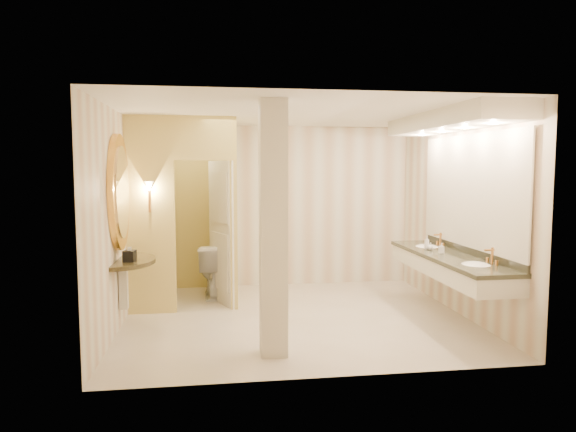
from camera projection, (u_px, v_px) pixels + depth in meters
name	position (u px, v px, depth m)	size (l,w,h in m)	color
floor	(296.00, 317.00, 6.86)	(4.50, 4.50, 0.00)	beige
ceiling	(296.00, 113.00, 6.62)	(4.50, 4.50, 0.00)	white
wall_back	(278.00, 206.00, 8.71)	(4.50, 0.02, 2.70)	beige
wall_front	(330.00, 237.00, 4.77)	(4.50, 0.02, 2.70)	beige
wall_left	(119.00, 220.00, 6.43)	(0.02, 4.00, 2.70)	beige
wall_right	(457.00, 215.00, 7.05)	(0.02, 4.00, 2.70)	beige
toilet_closet	(210.00, 210.00, 7.54)	(1.50, 1.55, 2.70)	#E2D276
wall_sconce	(149.00, 188.00, 6.86)	(0.14, 0.14, 0.42)	#B77A3A
vanity	(453.00, 196.00, 6.60)	(0.75, 2.78, 2.09)	beige
console_shelf	(120.00, 221.00, 6.26)	(1.09, 1.09, 2.00)	black
pillar	(273.00, 229.00, 5.39)	(0.28, 0.28, 2.70)	beige
tissue_box	(130.00, 256.00, 6.15)	(0.13, 0.13, 0.13)	black
toilet	(213.00, 270.00, 7.97)	(0.46, 0.81, 0.83)	white
soap_bottle_a	(441.00, 248.00, 6.76)	(0.06, 0.06, 0.14)	beige
soap_bottle_b	(430.00, 246.00, 7.01)	(0.08, 0.08, 0.10)	silver
soap_bottle_c	(427.00, 243.00, 7.06)	(0.07, 0.07, 0.19)	#C6B28C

